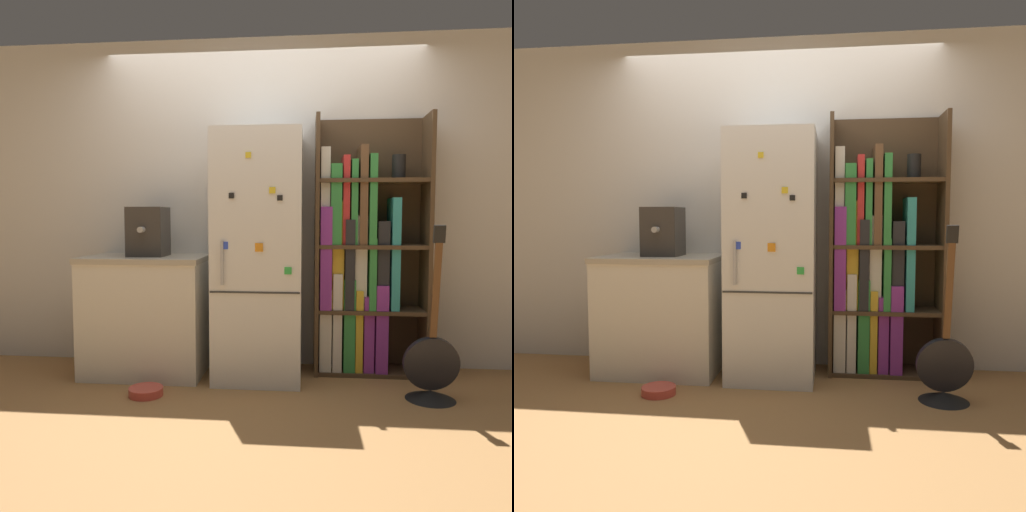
# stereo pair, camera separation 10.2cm
# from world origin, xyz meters

# --- Properties ---
(ground_plane) EXTENTS (16.00, 16.00, 0.00)m
(ground_plane) POSITION_xyz_m (0.00, 0.00, 0.00)
(ground_plane) COLOR #A87542
(wall_back) EXTENTS (8.00, 0.05, 2.60)m
(wall_back) POSITION_xyz_m (0.00, 0.47, 1.30)
(wall_back) COLOR silver
(wall_back) RESTS_ON ground_plane
(refrigerator) EXTENTS (0.63, 0.68, 1.80)m
(refrigerator) POSITION_xyz_m (-0.00, 0.12, 0.90)
(refrigerator) COLOR white
(refrigerator) RESTS_ON ground_plane
(bookshelf) EXTENTS (0.84, 0.34, 1.94)m
(bookshelf) POSITION_xyz_m (0.75, 0.30, 0.85)
(bookshelf) COLOR #4C3823
(bookshelf) RESTS_ON ground_plane
(kitchen_counter) EXTENTS (0.91, 0.65, 0.90)m
(kitchen_counter) POSITION_xyz_m (-0.86, 0.13, 0.45)
(kitchen_counter) COLOR silver
(kitchen_counter) RESTS_ON ground_plane
(espresso_machine) EXTENTS (0.27, 0.33, 0.37)m
(espresso_machine) POSITION_xyz_m (-0.84, 0.13, 1.08)
(espresso_machine) COLOR #38332D
(espresso_machine) RESTS_ON kitchen_counter
(guitar) EXTENTS (0.36, 0.32, 1.14)m
(guitar) POSITION_xyz_m (1.16, -0.27, 0.17)
(guitar) COLOR black
(guitar) RESTS_ON ground_plane
(pet_bowl) EXTENTS (0.23, 0.23, 0.06)m
(pet_bowl) POSITION_xyz_m (-0.71, -0.38, 0.03)
(pet_bowl) COLOR #D84C3F
(pet_bowl) RESTS_ON ground_plane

